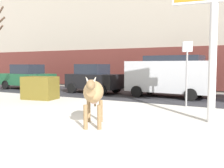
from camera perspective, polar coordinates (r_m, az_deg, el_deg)
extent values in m
plane|color=silver|center=(7.47, -14.50, -9.94)|extent=(120.00, 120.00, 0.00)
cube|color=#333338|center=(15.08, 8.82, -2.62)|extent=(60.00, 5.60, 0.01)
cube|color=#A39989|center=(21.06, 14.50, 17.06)|extent=(44.00, 6.00, 13.00)
cube|color=#5B2823|center=(17.60, 11.85, 3.54)|extent=(43.12, 0.10, 2.80)
ellipsoid|color=tan|center=(7.62, -4.17, -1.73)|extent=(1.19, 1.52, 0.64)
cylinder|color=olive|center=(7.23, -2.87, -7.44)|extent=(0.12, 0.12, 0.70)
cylinder|color=olive|center=(7.26, -5.97, -7.41)|extent=(0.12, 0.12, 0.70)
cylinder|color=olive|center=(8.19, -2.53, -6.03)|extent=(0.12, 0.12, 0.70)
cylinder|color=olive|center=(8.22, -5.26, -6.01)|extent=(0.12, 0.12, 0.70)
cylinder|color=tan|center=(6.86, -4.63, -0.91)|extent=(0.45, 0.54, 0.44)
ellipsoid|color=olive|center=(6.63, -4.78, -0.22)|extent=(0.42, 0.50, 0.28)
cone|color=beige|center=(6.65, -3.82, 1.18)|extent=(0.13, 0.11, 0.15)
cone|color=beige|center=(6.67, -5.70, 1.18)|extent=(0.13, 0.11, 0.15)
cylinder|color=olive|center=(8.31, -3.84, -2.97)|extent=(0.06, 0.06, 0.60)
ellipsoid|color=beige|center=(7.83, -4.07, -3.78)|extent=(0.34, 0.36, 0.20)
cylinder|color=silver|center=(8.57, 21.63, 4.54)|extent=(0.24, 0.24, 3.80)
cube|color=#194C2D|center=(19.90, -18.42, 1.02)|extent=(4.30, 2.01, 0.84)
cube|color=#1E232D|center=(19.87, -18.47, 3.21)|extent=(2.09, 1.66, 0.68)
cylinder|color=black|center=(19.51, -13.82, -0.18)|extent=(0.65, 0.26, 0.64)
cylinder|color=black|center=(18.32, -17.74, -0.55)|extent=(0.65, 0.26, 0.64)
cylinder|color=black|center=(21.53, -18.94, 0.12)|extent=(0.65, 0.26, 0.64)
cylinder|color=black|center=(20.46, -22.74, -0.19)|extent=(0.65, 0.26, 0.64)
cube|color=black|center=(16.36, -4.03, 0.66)|extent=(3.59, 1.90, 0.90)
cube|color=#1E232D|center=(16.42, -4.47, 3.36)|extent=(1.89, 1.60, 0.64)
cylinder|color=black|center=(16.49, 0.92, -0.87)|extent=(0.65, 0.26, 0.64)
cylinder|color=black|center=(15.06, -2.37, -1.38)|extent=(0.65, 0.26, 0.64)
cylinder|color=black|center=(17.75, -5.41, -0.52)|extent=(0.65, 0.26, 0.64)
cylinder|color=black|center=(16.43, -8.98, -0.95)|extent=(0.65, 0.26, 0.64)
cube|color=#B7BABF|center=(14.57, 12.53, 1.68)|extent=(4.70, 2.17, 1.70)
cube|color=#1E232D|center=(14.47, 13.72, 5.60)|extent=(3.09, 1.85, 0.30)
cylinder|color=black|center=(15.14, 19.01, -1.58)|extent=(0.65, 0.26, 0.64)
cylinder|color=black|center=(13.30, 17.23, -2.33)|extent=(0.65, 0.26, 0.64)
cylinder|color=black|center=(16.05, 8.53, -1.06)|extent=(0.65, 0.26, 0.64)
cylinder|color=black|center=(14.33, 5.56, -1.69)|extent=(0.65, 0.26, 0.64)
cylinder|color=#282833|center=(19.31, -0.25, 0.26)|extent=(0.24, 0.24, 0.88)
cube|color=brown|center=(19.27, -0.25, 2.51)|extent=(0.36, 0.22, 0.64)
sphere|color=tan|center=(19.26, -0.25, 3.79)|extent=(0.20, 0.20, 0.20)
cube|color=brown|center=(13.97, -15.81, -0.84)|extent=(1.85, 1.35, 1.20)
cylinder|color=gray|center=(11.47, 16.40, 1.05)|extent=(0.08, 0.08, 2.40)
cube|color=silver|center=(11.48, 16.55, 8.05)|extent=(0.44, 0.04, 0.44)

